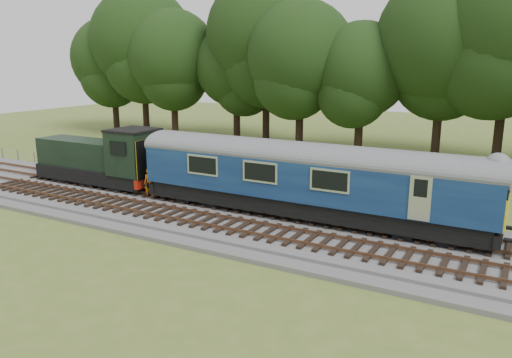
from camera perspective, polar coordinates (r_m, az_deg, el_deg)
The scene contains 9 objects.
ground at distance 25.41m, azimuth -1.18°, elevation -5.08°, with size 120.00×120.00×0.00m, color #506A27.
ballast at distance 25.36m, azimuth -1.18°, elevation -4.71°, with size 70.00×7.00×0.35m, color #4C4C4F.
track_north at distance 26.45m, azimuth 0.35°, elevation -3.39°, with size 67.20×2.40×0.21m.
track_south at distance 23.98m, azimuth -3.12°, elevation -5.20°, with size 67.20×2.40×0.21m.
fence at distance 29.21m, azimuth 3.28°, elevation -2.62°, with size 64.00×0.12×1.00m, color #6B6054, non-canonical shape.
tree_line at distance 45.22m, azimuth 13.03°, elevation 2.82°, with size 70.00×8.00×18.00m, color black, non-canonical shape.
dmu_railcar at distance 24.77m, azimuth 5.70°, elevation 0.63°, with size 18.05×2.86×3.88m.
shunter_loco at distance 32.87m, azimuth -17.19°, elevation 2.15°, with size 8.91×2.60×3.38m.
worker at distance 29.37m, azimuth -12.07°, elevation -0.42°, with size 0.61×0.40×1.67m, color orange.
Camera 1 is at (12.17, -20.79, 8.08)m, focal length 35.00 mm.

